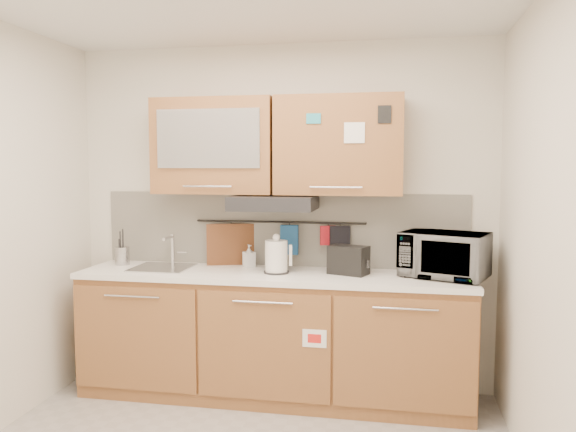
% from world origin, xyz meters
% --- Properties ---
extents(wall_back, '(3.20, 0.00, 3.20)m').
position_xyz_m(wall_back, '(0.00, 1.50, 1.30)').
color(wall_back, silver).
rests_on(wall_back, ground).
extents(wall_right, '(0.00, 3.00, 3.00)m').
position_xyz_m(wall_right, '(1.60, 0.00, 1.30)').
color(wall_right, silver).
rests_on(wall_right, ground).
extents(base_cabinet, '(2.80, 0.64, 0.88)m').
position_xyz_m(base_cabinet, '(0.00, 1.19, 0.41)').
color(base_cabinet, '#9C6237').
rests_on(base_cabinet, floor).
extents(countertop, '(2.82, 0.62, 0.04)m').
position_xyz_m(countertop, '(0.00, 1.19, 0.90)').
color(countertop, white).
rests_on(countertop, base_cabinet).
extents(backsplash, '(2.80, 0.02, 0.56)m').
position_xyz_m(backsplash, '(0.00, 1.49, 1.20)').
color(backsplash, silver).
rests_on(backsplash, countertop).
extents(upper_cabinets, '(1.82, 0.37, 0.70)m').
position_xyz_m(upper_cabinets, '(-0.00, 1.32, 1.83)').
color(upper_cabinets, '#9C6237').
rests_on(upper_cabinets, wall_back).
extents(range_hood, '(0.60, 0.46, 0.10)m').
position_xyz_m(range_hood, '(0.00, 1.25, 1.42)').
color(range_hood, black).
rests_on(range_hood, upper_cabinets).
extents(sink, '(0.42, 0.40, 0.26)m').
position_xyz_m(sink, '(-0.85, 1.21, 0.92)').
color(sink, silver).
rests_on(sink, countertop).
extents(utensil_rail, '(1.30, 0.02, 0.02)m').
position_xyz_m(utensil_rail, '(0.00, 1.45, 1.26)').
color(utensil_rail, black).
rests_on(utensil_rail, backsplash).
extents(utensil_crock, '(0.14, 0.14, 0.28)m').
position_xyz_m(utensil_crock, '(-1.22, 1.29, 0.99)').
color(utensil_crock, '#AAA9AE').
rests_on(utensil_crock, countertop).
extents(kettle, '(0.21, 0.19, 0.28)m').
position_xyz_m(kettle, '(0.03, 1.18, 1.03)').
color(kettle, silver).
rests_on(kettle, countertop).
extents(toaster, '(0.31, 0.24, 0.20)m').
position_xyz_m(toaster, '(0.54, 1.23, 1.02)').
color(toaster, black).
rests_on(toaster, countertop).
extents(microwave, '(0.66, 0.56, 0.31)m').
position_xyz_m(microwave, '(1.20, 1.24, 1.08)').
color(microwave, '#999999').
rests_on(microwave, countertop).
extents(soap_bottle, '(0.11, 0.11, 0.17)m').
position_xyz_m(soap_bottle, '(-0.22, 1.38, 1.01)').
color(soap_bottle, '#999999').
rests_on(soap_bottle, countertop).
extents(cutting_board, '(0.36, 0.14, 0.46)m').
position_xyz_m(cutting_board, '(-0.38, 1.44, 1.01)').
color(cutting_board, brown).
rests_on(cutting_board, utensil_rail).
extents(oven_mitt, '(0.14, 0.04, 0.22)m').
position_xyz_m(oven_mitt, '(0.08, 1.44, 1.13)').
color(oven_mitt, '#1D4D87').
rests_on(oven_mitt, utensil_rail).
extents(dark_pouch, '(0.16, 0.09, 0.24)m').
position_xyz_m(dark_pouch, '(0.46, 1.44, 1.12)').
color(dark_pouch, black).
rests_on(dark_pouch, utensil_rail).
extents(pot_holder, '(0.12, 0.06, 0.14)m').
position_xyz_m(pot_holder, '(0.37, 1.44, 1.17)').
color(pot_holder, '#B41823').
rests_on(pot_holder, utensil_rail).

